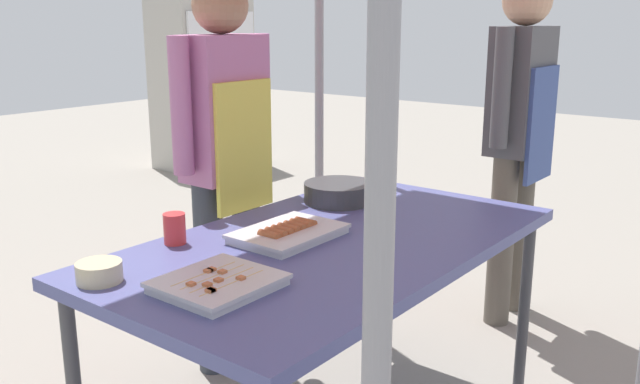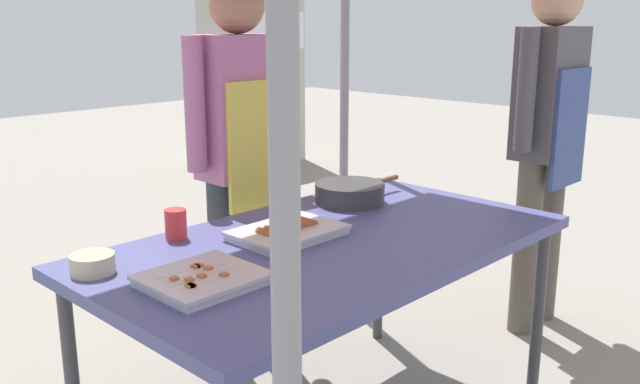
{
  "view_description": "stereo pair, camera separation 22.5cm",
  "coord_description": "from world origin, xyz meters",
  "px_view_note": "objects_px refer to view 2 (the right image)",
  "views": [
    {
      "loc": [
        -1.72,
        -1.3,
        1.46
      ],
      "look_at": [
        0.0,
        0.05,
        0.9
      ],
      "focal_mm": 38.5,
      "sensor_mm": 36.0,
      "label": 1
    },
    {
      "loc": [
        -1.57,
        -1.47,
        1.46
      ],
      "look_at": [
        0.0,
        0.05,
        0.9
      ],
      "focal_mm": 38.5,
      "sensor_mm": 36.0,
      "label": 2
    }
  ],
  "objects_px": {
    "tray_grilled_sausages": "(288,232)",
    "customer_nearby": "(548,126)",
    "cooking_wok": "(350,192)",
    "neighbor_stall_right": "(253,81)",
    "drink_cup_near_edge": "(176,224)",
    "vendor_woman": "(241,143)",
    "condiment_bowl": "(93,264)",
    "tray_meat_skewers": "(202,279)",
    "stall_table": "(331,254)"
  },
  "relations": [
    {
      "from": "drink_cup_near_edge",
      "to": "tray_grilled_sausages",
      "type": "bearing_deg",
      "value": -43.88
    },
    {
      "from": "stall_table",
      "to": "vendor_woman",
      "type": "xyz_separation_m",
      "value": [
        0.2,
        0.7,
        0.26
      ]
    },
    {
      "from": "tray_grilled_sausages",
      "to": "tray_meat_skewers",
      "type": "relative_size",
      "value": 1.19
    },
    {
      "from": "cooking_wok",
      "to": "drink_cup_near_edge",
      "type": "relative_size",
      "value": 4.34
    },
    {
      "from": "stall_table",
      "to": "cooking_wok",
      "type": "xyz_separation_m",
      "value": [
        0.38,
        0.26,
        0.1
      ]
    },
    {
      "from": "condiment_bowl",
      "to": "vendor_woman",
      "type": "xyz_separation_m",
      "value": [
        0.9,
        0.42,
        0.18
      ]
    },
    {
      "from": "stall_table",
      "to": "drink_cup_near_edge",
      "type": "relative_size",
      "value": 16.02
    },
    {
      "from": "vendor_woman",
      "to": "customer_nearby",
      "type": "xyz_separation_m",
      "value": [
        1.18,
        -0.76,
        0.02
      ]
    },
    {
      "from": "stall_table",
      "to": "customer_nearby",
      "type": "relative_size",
      "value": 0.97
    },
    {
      "from": "neighbor_stall_right",
      "to": "vendor_woman",
      "type": "bearing_deg",
      "value": -131.18
    },
    {
      "from": "cooking_wok",
      "to": "condiment_bowl",
      "type": "distance_m",
      "value": 1.08
    },
    {
      "from": "tray_grilled_sausages",
      "to": "tray_meat_skewers",
      "type": "distance_m",
      "value": 0.47
    },
    {
      "from": "tray_grilled_sausages",
      "to": "drink_cup_near_edge",
      "type": "distance_m",
      "value": 0.37
    },
    {
      "from": "drink_cup_near_edge",
      "to": "tray_meat_skewers",
      "type": "bearing_deg",
      "value": -115.21
    },
    {
      "from": "cooking_wok",
      "to": "neighbor_stall_right",
      "type": "bearing_deg",
      "value": 54.34
    },
    {
      "from": "tray_grilled_sausages",
      "to": "vendor_woman",
      "type": "xyz_separation_m",
      "value": [
        0.29,
        0.58,
        0.19
      ]
    },
    {
      "from": "tray_grilled_sausages",
      "to": "cooking_wok",
      "type": "height_order",
      "value": "cooking_wok"
    },
    {
      "from": "drink_cup_near_edge",
      "to": "customer_nearby",
      "type": "height_order",
      "value": "customer_nearby"
    },
    {
      "from": "customer_nearby",
      "to": "tray_meat_skewers",
      "type": "bearing_deg",
      "value": 178.97
    },
    {
      "from": "tray_meat_skewers",
      "to": "condiment_bowl",
      "type": "distance_m",
      "value": 0.34
    },
    {
      "from": "stall_table",
      "to": "drink_cup_near_edge",
      "type": "height_order",
      "value": "drink_cup_near_edge"
    },
    {
      "from": "tray_grilled_sausages",
      "to": "customer_nearby",
      "type": "distance_m",
      "value": 1.5
    },
    {
      "from": "condiment_bowl",
      "to": "customer_nearby",
      "type": "height_order",
      "value": "customer_nearby"
    },
    {
      "from": "drink_cup_near_edge",
      "to": "vendor_woman",
      "type": "bearing_deg",
      "value": 30.67
    },
    {
      "from": "tray_meat_skewers",
      "to": "neighbor_stall_right",
      "type": "distance_m",
      "value": 5.23
    },
    {
      "from": "condiment_bowl",
      "to": "customer_nearby",
      "type": "distance_m",
      "value": 2.12
    },
    {
      "from": "tray_meat_skewers",
      "to": "drink_cup_near_edge",
      "type": "xyz_separation_m",
      "value": [
        0.18,
        0.39,
        0.03
      ]
    },
    {
      "from": "tray_meat_skewers",
      "to": "drink_cup_near_edge",
      "type": "distance_m",
      "value": 0.43
    },
    {
      "from": "vendor_woman",
      "to": "customer_nearby",
      "type": "relative_size",
      "value": 0.98
    },
    {
      "from": "tray_meat_skewers",
      "to": "condiment_bowl",
      "type": "bearing_deg",
      "value": 118.44
    },
    {
      "from": "tray_grilled_sausages",
      "to": "condiment_bowl",
      "type": "relative_size",
      "value": 2.83
    },
    {
      "from": "stall_table",
      "to": "customer_nearby",
      "type": "bearing_deg",
      "value": -2.45
    },
    {
      "from": "condiment_bowl",
      "to": "neighbor_stall_right",
      "type": "bearing_deg",
      "value": 44.34
    },
    {
      "from": "tray_grilled_sausages",
      "to": "neighbor_stall_right",
      "type": "bearing_deg",
      "value": 50.78
    },
    {
      "from": "stall_table",
      "to": "tray_grilled_sausages",
      "type": "relative_size",
      "value": 4.48
    },
    {
      "from": "stall_table",
      "to": "condiment_bowl",
      "type": "relative_size",
      "value": 12.65
    },
    {
      "from": "cooking_wok",
      "to": "drink_cup_near_edge",
      "type": "xyz_separation_m",
      "value": [
        -0.74,
        0.11,
        0.01
      ]
    },
    {
      "from": "tray_meat_skewers",
      "to": "neighbor_stall_right",
      "type": "relative_size",
      "value": 0.18
    },
    {
      "from": "customer_nearby",
      "to": "neighbor_stall_right",
      "type": "distance_m",
      "value": 4.23
    },
    {
      "from": "stall_table",
      "to": "cooking_wok",
      "type": "bearing_deg",
      "value": 33.75
    },
    {
      "from": "tray_meat_skewers",
      "to": "tray_grilled_sausages",
      "type": "bearing_deg",
      "value": 16.97
    },
    {
      "from": "stall_table",
      "to": "cooking_wok",
      "type": "relative_size",
      "value": 3.69
    },
    {
      "from": "drink_cup_near_edge",
      "to": "customer_nearby",
      "type": "bearing_deg",
      "value": -13.77
    },
    {
      "from": "cooking_wok",
      "to": "neighbor_stall_right",
      "type": "height_order",
      "value": "neighbor_stall_right"
    },
    {
      "from": "stall_table",
      "to": "tray_grilled_sausages",
      "type": "height_order",
      "value": "tray_grilled_sausages"
    },
    {
      "from": "drink_cup_near_edge",
      "to": "neighbor_stall_right",
      "type": "bearing_deg",
      "value": 46.43
    },
    {
      "from": "cooking_wok",
      "to": "drink_cup_near_edge",
      "type": "height_order",
      "value": "drink_cup_near_edge"
    },
    {
      "from": "stall_table",
      "to": "tray_grilled_sausages",
      "type": "distance_m",
      "value": 0.16
    },
    {
      "from": "customer_nearby",
      "to": "vendor_woman",
      "type": "bearing_deg",
      "value": 147.4
    },
    {
      "from": "tray_grilled_sausages",
      "to": "condiment_bowl",
      "type": "bearing_deg",
      "value": 165.12
    }
  ]
}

